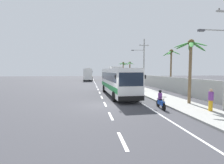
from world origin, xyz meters
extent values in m
plane|color=#3A3A3F|center=(0.00, 0.00, 0.00)|extent=(160.00, 160.00, 0.00)
cube|color=#999993|center=(6.80, 10.00, 0.07)|extent=(3.20, 90.00, 0.14)
cube|color=white|center=(0.00, -7.84, 0.00)|extent=(0.16, 2.00, 0.01)
cube|color=white|center=(0.00, -3.79, 0.00)|extent=(0.16, 2.00, 0.01)
cube|color=white|center=(0.00, 0.26, 0.00)|extent=(0.16, 2.00, 0.01)
cube|color=white|center=(0.00, 4.32, 0.00)|extent=(0.16, 2.00, 0.01)
cube|color=white|center=(0.00, 8.37, 0.00)|extent=(0.16, 2.00, 0.01)
cube|color=white|center=(0.00, 12.42, 0.00)|extent=(0.16, 2.00, 0.01)
cube|color=white|center=(0.00, 16.47, 0.00)|extent=(0.16, 2.00, 0.01)
cube|color=white|center=(0.00, 20.53, 0.00)|extent=(0.16, 2.00, 0.01)
cube|color=white|center=(0.00, 24.58, 0.00)|extent=(0.16, 2.00, 0.01)
cube|color=white|center=(0.00, 28.63, 0.00)|extent=(0.16, 2.00, 0.01)
cube|color=white|center=(0.00, 32.68, 0.00)|extent=(0.16, 2.00, 0.01)
cube|color=white|center=(0.00, 36.74, 0.00)|extent=(0.16, 2.00, 0.01)
cube|color=white|center=(0.00, 40.79, 0.00)|extent=(0.16, 2.00, 0.01)
cube|color=white|center=(0.00, 44.84, 0.00)|extent=(0.16, 2.00, 0.01)
cube|color=white|center=(0.00, 48.89, 0.00)|extent=(0.16, 2.00, 0.01)
cube|color=white|center=(3.53, 15.00, 0.00)|extent=(0.14, 70.00, 0.01)
cube|color=#B2B2AD|center=(10.60, 14.00, 1.10)|extent=(0.24, 60.00, 2.19)
cube|color=white|center=(2.09, 5.51, 1.88)|extent=(3.00, 11.90, 2.99)
cube|color=#192333|center=(2.08, 5.71, 2.41)|extent=(2.99, 10.95, 0.96)
cube|color=#192333|center=(2.33, -0.34, 2.33)|extent=(2.31, 0.20, 1.25)
cube|color=#1E843D|center=(2.09, 5.51, 1.21)|extent=(3.02, 11.66, 0.54)
cube|color=black|center=(2.34, -0.43, 0.59)|extent=(2.46, 0.26, 0.44)
cube|color=#B7B7B7|center=(2.03, 6.99, 3.52)|extent=(1.48, 2.65, 0.28)
cube|color=black|center=(3.76, -0.07, 2.56)|extent=(0.12, 0.08, 0.36)
cube|color=black|center=(0.89, -0.19, 2.56)|extent=(0.12, 0.08, 0.36)
cylinder|color=black|center=(3.49, 1.44, 0.52)|extent=(0.36, 1.05, 1.04)
cylinder|color=black|center=(1.04, 1.33, 0.52)|extent=(0.36, 1.05, 1.04)
cylinder|color=black|center=(3.16, 9.10, 0.52)|extent=(0.36, 1.05, 1.04)
cylinder|color=black|center=(0.71, 9.00, 0.52)|extent=(0.36, 1.05, 1.04)
cube|color=white|center=(-1.74, 38.21, 2.02)|extent=(2.72, 10.87, 3.27)
cube|color=#192333|center=(-1.74, 38.01, 2.60)|extent=(2.74, 10.00, 1.05)
cube|color=#192333|center=(-1.65, 43.58, 2.51)|extent=(2.33, 0.14, 1.37)
cube|color=yellow|center=(-1.74, 38.21, 1.29)|extent=(2.76, 10.65, 0.59)
cube|color=black|center=(-1.65, 43.67, 0.59)|extent=(2.49, 0.20, 0.44)
cube|color=#B7B7B7|center=(-1.76, 36.86, 3.80)|extent=(1.44, 2.41, 0.28)
cube|color=black|center=(-3.10, 43.40, 2.76)|extent=(0.12, 0.08, 0.36)
cube|color=black|center=(-0.20, 43.35, 2.76)|extent=(0.12, 0.08, 0.36)
cylinder|color=black|center=(-2.92, 42.02, 0.52)|extent=(0.34, 1.05, 1.04)
cylinder|color=black|center=(-0.43, 41.98, 0.52)|extent=(0.34, 1.05, 1.04)
cylinder|color=black|center=(-3.04, 34.99, 0.52)|extent=(0.34, 1.05, 1.04)
cylinder|color=black|center=(-0.56, 34.94, 0.52)|extent=(0.34, 1.05, 1.04)
cylinder|color=black|center=(3.89, 13.82, 0.30)|extent=(0.16, 0.61, 0.60)
cylinder|color=black|center=(4.03, 15.18, 0.30)|extent=(0.18, 0.61, 0.60)
cube|color=gold|center=(3.96, 14.45, 0.52)|extent=(0.35, 1.12, 0.36)
cube|color=black|center=(3.99, 14.75, 0.72)|extent=(0.30, 0.62, 0.12)
cylinder|color=gray|center=(3.90, 13.94, 0.60)|extent=(0.09, 0.32, 0.67)
cylinder|color=black|center=(3.91, 14.04, 1.04)|extent=(0.56, 0.10, 0.04)
sphere|color=#EAEACC|center=(3.90, 13.92, 0.90)|extent=(0.14, 0.14, 0.14)
cylinder|color=navy|center=(3.98, 14.70, 1.05)|extent=(0.32, 0.32, 0.66)
sphere|color=white|center=(3.98, 14.70, 1.51)|extent=(0.26, 0.26, 0.26)
cylinder|color=black|center=(4.31, -2.86, 0.30)|extent=(0.15, 0.61, 0.60)
cylinder|color=black|center=(4.42, -1.51, 0.30)|extent=(0.17, 0.61, 0.60)
cube|color=#1947B2|center=(4.36, -2.24, 0.52)|extent=(0.33, 1.12, 0.36)
cube|color=black|center=(4.39, -1.94, 0.72)|extent=(0.29, 0.62, 0.12)
cylinder|color=gray|center=(4.32, -2.75, 0.60)|extent=(0.09, 0.32, 0.67)
cylinder|color=black|center=(4.33, -2.65, 1.04)|extent=(0.56, 0.09, 0.04)
sphere|color=#EAEACC|center=(4.32, -2.77, 0.90)|extent=(0.14, 0.14, 0.14)
cylinder|color=#75388E|center=(4.38, -1.99, 1.00)|extent=(0.32, 0.32, 0.57)
sphere|color=black|center=(4.38, -1.99, 1.42)|extent=(0.26, 0.26, 0.26)
cylinder|color=gold|center=(7.46, -3.93, 0.54)|extent=(0.28, 0.28, 0.80)
cylinder|color=#75388E|center=(7.46, -3.93, 1.25)|extent=(0.36, 0.36, 0.63)
sphere|color=tan|center=(7.46, -3.93, 1.68)|extent=(0.24, 0.24, 0.24)
cylinder|color=#4C4742|center=(7.92, -3.81, 7.56)|extent=(0.08, 0.08, 0.16)
cylinder|color=#9E9E99|center=(7.66, -3.81, 6.08)|extent=(2.18, 0.09, 0.09)
cube|color=#4C4C51|center=(6.56, -3.81, 6.02)|extent=(0.44, 0.24, 0.14)
cylinder|color=#9E9E99|center=(8.82, 15.19, 4.52)|extent=(0.24, 0.24, 9.03)
cube|color=#9E9E99|center=(8.82, 15.19, 7.83)|extent=(1.86, 0.12, 0.12)
cylinder|color=#4C4742|center=(8.07, 15.19, 7.95)|extent=(0.08, 0.08, 0.16)
cylinder|color=#4C4742|center=(9.56, 15.19, 7.95)|extent=(0.08, 0.08, 0.16)
cylinder|color=#9E9E99|center=(7.71, 15.19, 6.95)|extent=(2.21, 0.09, 0.09)
cube|color=#4C4C51|center=(6.61, 15.19, 6.89)|extent=(0.44, 0.24, 0.14)
cylinder|color=brown|center=(11.01, 8.98, 3.03)|extent=(0.25, 0.25, 6.05)
ellipsoid|color=#337F33|center=(11.69, 8.89, 5.87)|extent=(1.43, 0.54, 0.67)
ellipsoid|color=#337F33|center=(11.28, 9.63, 5.93)|extent=(0.88, 1.46, 0.55)
ellipsoid|color=#337F33|center=(10.55, 9.40, 5.78)|extent=(1.22, 1.15, 0.85)
ellipsoid|color=#337F33|center=(10.52, 8.57, 5.81)|extent=(1.27, 1.13, 0.80)
ellipsoid|color=#337F33|center=(11.31, 8.38, 5.85)|extent=(0.93, 1.40, 0.71)
sphere|color=brown|center=(11.01, 8.98, 6.10)|extent=(0.56, 0.56, 0.56)
cylinder|color=brown|center=(10.37, 32.15, 2.72)|extent=(0.35, 0.35, 5.43)
ellipsoid|color=#3D893D|center=(11.00, 32.09, 5.22)|extent=(1.36, 0.48, 0.74)
ellipsoid|color=#3D893D|center=(10.87, 32.59, 5.28)|extent=(1.27, 1.18, 0.62)
ellipsoid|color=#3D893D|center=(10.32, 32.83, 5.34)|extent=(0.45, 1.42, 0.51)
ellipsoid|color=#3D893D|center=(9.75, 32.43, 5.33)|extent=(1.42, 0.90, 0.52)
ellipsoid|color=#3D893D|center=(9.86, 31.82, 5.16)|extent=(1.27, 1.00, 0.84)
ellipsoid|color=#3D893D|center=(10.15, 31.51, 5.29)|extent=(0.78, 1.43, 0.59)
ellipsoid|color=#3D893D|center=(10.76, 31.63, 5.24)|extent=(1.11, 1.29, 0.70)
sphere|color=brown|center=(10.37, 32.15, 5.48)|extent=(0.56, 0.56, 0.56)
cylinder|color=brown|center=(7.88, 29.76, 2.60)|extent=(0.27, 0.27, 5.19)
ellipsoid|color=#28702D|center=(8.55, 29.72, 5.02)|extent=(1.42, 0.44, 0.65)
ellipsoid|color=#28702D|center=(8.17, 30.35, 4.98)|extent=(0.94, 1.39, 0.73)
ellipsoid|color=#28702D|center=(7.61, 30.39, 5.04)|extent=(0.88, 1.44, 0.61)
ellipsoid|color=#28702D|center=(7.18, 29.68, 5.08)|extent=(1.46, 0.51, 0.55)
ellipsoid|color=#28702D|center=(7.43, 29.23, 5.06)|extent=(1.20, 1.32, 0.57)
ellipsoid|color=#28702D|center=(8.11, 29.14, 4.98)|extent=(0.83, 1.41, 0.72)
sphere|color=brown|center=(7.88, 29.76, 5.24)|extent=(0.56, 0.56, 0.56)
cylinder|color=brown|center=(7.63, -1.03, 2.80)|extent=(0.26, 0.26, 5.61)
ellipsoid|color=#3D893D|center=(8.31, -1.10, 5.30)|extent=(1.45, 0.50, 0.93)
ellipsoid|color=#3D893D|center=(8.00, -0.41, 5.39)|extent=(1.08, 1.48, 0.75)
ellipsoid|color=#3D893D|center=(7.31, -0.35, 5.47)|extent=(0.98, 1.56, 0.59)
ellipsoid|color=#3D893D|center=(6.89, -0.89, 5.46)|extent=(1.59, 0.65, 0.61)
ellipsoid|color=#3D893D|center=(7.26, -1.66, 5.38)|extent=(1.07, 1.47, 0.77)
ellipsoid|color=#3D893D|center=(7.90, -1.73, 5.43)|extent=(0.89, 1.56, 0.66)
sphere|color=brown|center=(7.63, -1.03, 5.66)|extent=(0.56, 0.56, 0.56)
camera|label=1|loc=(-1.45, -14.85, 3.13)|focal=26.37mm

